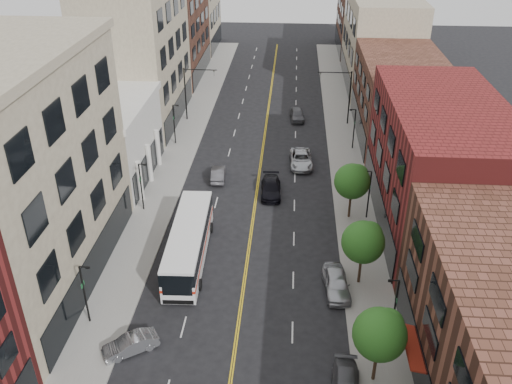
% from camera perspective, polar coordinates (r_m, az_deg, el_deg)
% --- Properties ---
extents(sidewalk_left, '(4.00, 110.00, 0.15)m').
position_cam_1_polar(sidewalk_left, '(64.31, -8.46, 3.22)').
color(sidewalk_left, gray).
rests_on(sidewalk_left, ground).
extents(sidewalk_right, '(4.00, 110.00, 0.15)m').
position_cam_1_polar(sidewalk_right, '(63.25, 9.57, 2.65)').
color(sidewalk_right, gray).
rests_on(sidewalk_right, ground).
extents(bldg_l_tanoffice, '(10.00, 22.00, 18.00)m').
position_cam_1_polar(bldg_l_tanoffice, '(44.26, -23.94, 1.05)').
color(bldg_l_tanoffice, gray).
rests_on(bldg_l_tanoffice, ground).
extents(bldg_l_white, '(10.00, 14.00, 8.00)m').
position_cam_1_polar(bldg_l_white, '(61.10, -15.93, 4.98)').
color(bldg_l_white, silver).
rests_on(bldg_l_white, ground).
extents(bldg_l_far_a, '(10.00, 20.00, 18.00)m').
position_cam_1_polar(bldg_l_far_a, '(74.71, -12.36, 13.95)').
color(bldg_l_far_a, gray).
rests_on(bldg_l_far_a, ground).
extents(bldg_l_far_b, '(10.00, 20.00, 15.00)m').
position_cam_1_polar(bldg_l_far_b, '(93.87, -9.03, 16.42)').
color(bldg_l_far_b, '#542F21').
rests_on(bldg_l_far_b, ground).
extents(bldg_r_mid, '(10.00, 22.00, 12.00)m').
position_cam_1_polar(bldg_r_mid, '(52.22, 18.70, 2.68)').
color(bldg_r_mid, maroon).
rests_on(bldg_r_mid, ground).
extents(bldg_r_far_a, '(10.00, 20.00, 10.00)m').
position_cam_1_polar(bldg_r_far_a, '(71.52, 14.95, 9.57)').
color(bldg_r_far_a, '#542F21').
rests_on(bldg_r_far_a, ground).
extents(bldg_r_far_b, '(10.00, 22.00, 14.00)m').
position_cam_1_polar(bldg_r_far_b, '(90.83, 12.96, 15.29)').
color(bldg_r_far_b, gray).
rests_on(bldg_r_far_b, ground).
extents(bldg_r_far_c, '(10.00, 18.00, 11.00)m').
position_cam_1_polar(bldg_r_far_c, '(110.48, 11.49, 17.09)').
color(bldg_r_far_c, '#542F21').
rests_on(bldg_r_far_c, ground).
extents(tree_r_1, '(3.40, 3.40, 5.59)m').
position_cam_1_polar(tree_r_1, '(35.46, 13.03, -14.23)').
color(tree_r_1, black).
rests_on(tree_r_1, sidewalk_right).
extents(tree_r_2, '(3.40, 3.40, 5.59)m').
position_cam_1_polar(tree_r_2, '(43.18, 11.32, -5.05)').
color(tree_r_2, black).
rests_on(tree_r_2, sidewalk_right).
extents(tree_r_3, '(3.40, 3.40, 5.59)m').
position_cam_1_polar(tree_r_3, '(51.68, 10.19, 1.23)').
color(tree_r_3, black).
rests_on(tree_r_3, sidewalk_right).
extents(lamp_l_1, '(0.81, 0.55, 5.05)m').
position_cam_1_polar(lamp_l_1, '(41.22, -17.59, -9.92)').
color(lamp_l_1, black).
rests_on(lamp_l_1, sidewalk_left).
extents(lamp_l_2, '(0.81, 0.55, 5.05)m').
position_cam_1_polar(lamp_l_2, '(53.77, -11.98, 0.81)').
color(lamp_l_2, black).
rests_on(lamp_l_2, sidewalk_left).
extents(lamp_l_3, '(0.81, 0.55, 5.05)m').
position_cam_1_polar(lamp_l_3, '(67.79, -8.59, 7.31)').
color(lamp_l_3, black).
rests_on(lamp_l_3, sidewalk_left).
extents(lamp_r_1, '(0.81, 0.55, 5.05)m').
position_cam_1_polar(lamp_r_1, '(39.38, 14.38, -11.50)').
color(lamp_r_1, black).
rests_on(lamp_r_1, sidewalk_right).
extents(lamp_r_2, '(0.81, 0.55, 5.05)m').
position_cam_1_polar(lamp_r_2, '(52.37, 11.78, 0.01)').
color(lamp_r_2, black).
rests_on(lamp_r_2, sidewalk_right).
extents(lamp_r_3, '(0.81, 0.55, 5.05)m').
position_cam_1_polar(lamp_r_3, '(66.69, 10.27, 6.78)').
color(lamp_r_3, black).
rests_on(lamp_r_3, sidewalk_right).
extents(signal_mast_left, '(4.49, 0.18, 7.20)m').
position_cam_1_polar(signal_mast_left, '(74.42, -6.92, 10.83)').
color(signal_mast_left, black).
rests_on(signal_mast_left, sidewalk_left).
extents(signal_mast_right, '(4.49, 0.18, 7.20)m').
position_cam_1_polar(signal_mast_right, '(73.48, 9.30, 10.42)').
color(signal_mast_right, black).
rests_on(signal_mast_right, sidewalk_right).
extents(city_bus, '(3.35, 12.61, 3.22)m').
position_cam_1_polar(city_bus, '(46.68, -7.09, -5.10)').
color(city_bus, white).
rests_on(city_bus, ground).
extents(car_angle_b, '(3.97, 3.21, 1.27)m').
position_cam_1_polar(car_angle_b, '(39.78, -13.07, -15.36)').
color(car_angle_b, '#989A9F').
rests_on(car_angle_b, ground).
extents(car_parked_far, '(2.32, 4.90, 1.62)m').
position_cam_1_polar(car_parked_far, '(43.95, 8.46, -9.44)').
color(car_parked_far, '#B0B2B8').
rests_on(car_parked_far, ground).
extents(car_lane_behind, '(1.75, 4.19, 1.35)m').
position_cam_1_polar(car_lane_behind, '(59.60, -4.02, 1.91)').
color(car_lane_behind, '#4A494E').
rests_on(car_lane_behind, ground).
extents(car_lane_a, '(2.27, 5.13, 1.46)m').
position_cam_1_polar(car_lane_a, '(56.54, 1.57, 0.42)').
color(car_lane_a, black).
rests_on(car_lane_a, ground).
extents(car_lane_b, '(2.80, 5.65, 1.54)m').
position_cam_1_polar(car_lane_b, '(62.78, 4.76, 3.48)').
color(car_lane_b, '#B0B3B8').
rests_on(car_lane_b, ground).
extents(car_lane_c, '(2.22, 4.62, 1.52)m').
position_cam_1_polar(car_lane_c, '(75.60, 4.34, 8.13)').
color(car_lane_c, '#4F4F54').
rests_on(car_lane_c, ground).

